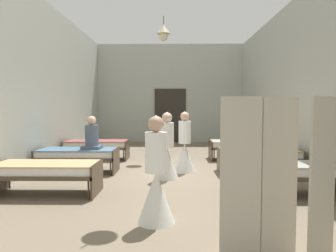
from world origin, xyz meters
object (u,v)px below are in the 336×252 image
at_px(bed_right_row_1, 259,155).
at_px(nurse_mid_aisle, 167,155).
at_px(patient_seated_secondary, 92,137).
at_px(bed_right_row_0, 288,171).
at_px(bed_left_row_0, 46,170).
at_px(potted_plant, 157,129).
at_px(nurse_near_aisle, 156,185).
at_px(privacy_screen, 281,179).
at_px(bed_right_row_2, 242,145).
at_px(patient_seated_primary, 230,131).
at_px(bed_left_row_1, 78,154).
at_px(bed_left_row_2, 97,145).
at_px(nurse_far_aisle, 185,150).

relative_size(bed_right_row_1, nurse_mid_aisle, 1.28).
bearing_deg(patient_seated_secondary, bed_right_row_0, -25.28).
height_order(bed_left_row_0, potted_plant, potted_plant).
relative_size(nurse_near_aisle, potted_plant, 1.20).
xyz_separation_m(bed_left_row_0, privacy_screen, (3.43, -2.39, 0.41)).
bearing_deg(nurse_mid_aisle, bed_right_row_0, -1.40).
distance_m(bed_right_row_2, nurse_near_aisle, 5.67).
bearing_deg(nurse_mid_aisle, potted_plant, 123.41).
relative_size(nurse_near_aisle, patient_seated_primary, 1.86).
bearing_deg(bed_left_row_1, bed_right_row_2, 23.45).
xyz_separation_m(nurse_near_aisle, privacy_screen, (1.35, -1.01, 0.32)).
xyz_separation_m(bed_right_row_2, privacy_screen, (-0.95, -6.19, 0.41)).
bearing_deg(bed_left_row_0, potted_plant, 76.90).
height_order(nurse_mid_aisle, potted_plant, nurse_mid_aisle).
height_order(bed_left_row_2, bed_right_row_2, same).
xyz_separation_m(bed_right_row_0, bed_left_row_2, (-4.38, 3.80, 0.00)).
bearing_deg(nurse_mid_aisle, bed_left_row_0, -122.16).
xyz_separation_m(bed_left_row_0, patient_seated_primary, (4.03, 3.79, 0.43)).
bearing_deg(nurse_far_aisle, bed_left_row_0, 162.48).
height_order(nurse_mid_aisle, privacy_screen, privacy_screen).
xyz_separation_m(bed_left_row_1, patient_seated_primary, (4.03, 1.89, 0.43)).
xyz_separation_m(nurse_near_aisle, potted_plant, (-0.44, 8.46, 0.17)).
distance_m(bed_right_row_1, bed_right_row_2, 1.90).
bearing_deg(patient_seated_secondary, patient_seated_primary, 27.10).
relative_size(bed_right_row_2, nurse_near_aisle, 1.28).
relative_size(bed_right_row_2, patient_seated_primary, 2.38).
distance_m(bed_right_row_2, potted_plant, 4.28).
xyz_separation_m(bed_right_row_0, patient_seated_secondary, (-4.03, 1.90, 0.43)).
bearing_deg(nurse_mid_aisle, bed_right_row_1, 44.74).
bearing_deg(bed_left_row_0, bed_right_row_1, 23.45).
bearing_deg(nurse_near_aisle, bed_left_row_0, 16.79).
relative_size(patient_seated_primary, privacy_screen, 0.47).
distance_m(bed_right_row_0, nurse_near_aisle, 2.68).
xyz_separation_m(bed_left_row_1, privacy_screen, (3.43, -4.29, 0.41)).
height_order(bed_left_row_0, nurse_mid_aisle, nurse_mid_aisle).
bearing_deg(bed_right_row_2, bed_right_row_1, -90.00).
distance_m(patient_seated_primary, patient_seated_secondary, 4.13).
relative_size(nurse_mid_aisle, potted_plant, 1.20).
bearing_deg(privacy_screen, potted_plant, 84.45).
height_order(bed_left_row_2, privacy_screen, privacy_screen).
bearing_deg(potted_plant, patient_seated_primary, -54.08).
relative_size(bed_left_row_2, patient_seated_secondary, 2.38).
distance_m(bed_right_row_0, bed_left_row_2, 5.80).
bearing_deg(nurse_far_aisle, patient_seated_secondary, 127.38).
relative_size(bed_left_row_2, nurse_far_aisle, 1.28).
distance_m(bed_left_row_2, nurse_mid_aisle, 3.36).
bearing_deg(nurse_far_aisle, bed_right_row_1, -58.32).
xyz_separation_m(bed_right_row_1, bed_right_row_2, (0.00, 1.90, 0.00)).
xyz_separation_m(bed_left_row_0, bed_right_row_0, (4.38, 0.00, 0.00)).
xyz_separation_m(bed_right_row_2, patient_seated_primary, (-0.35, -0.01, 0.43)).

